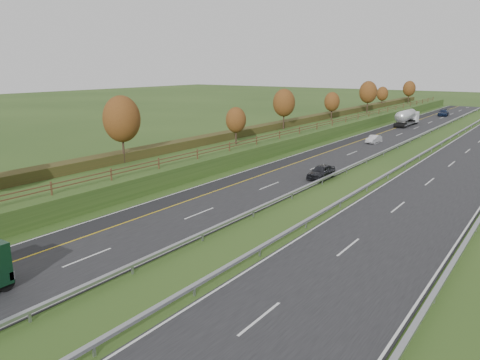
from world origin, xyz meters
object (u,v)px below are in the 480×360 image
(road_tanker, at_px, (407,117))
(car_small_far, at_px, (443,113))
(car_dark_near, at_px, (321,172))
(car_silver_mid, at_px, (374,139))

(road_tanker, height_order, car_small_far, road_tanker)
(car_dark_near, height_order, car_small_far, car_small_far)
(car_silver_mid, bearing_deg, car_small_far, 94.90)
(car_silver_mid, relative_size, car_small_far, 0.72)
(road_tanker, relative_size, car_silver_mid, 2.81)
(road_tanker, xyz_separation_m, car_silver_mid, (2.20, -27.43, -1.16))
(car_dark_near, relative_size, car_silver_mid, 1.18)
(road_tanker, bearing_deg, car_small_far, 85.39)
(road_tanker, relative_size, car_dark_near, 2.39)
(car_small_far, bearing_deg, car_silver_mid, -95.01)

